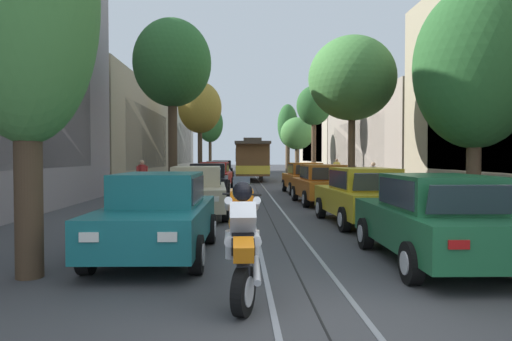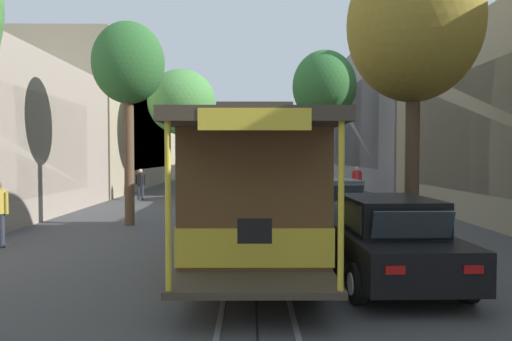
% 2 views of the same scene
% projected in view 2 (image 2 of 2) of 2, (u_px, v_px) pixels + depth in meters
% --- Properties ---
extents(ground_plane, '(160.00, 160.00, 0.00)m').
position_uv_depth(ground_plane, '(253.00, 216.00, 17.45)').
color(ground_plane, '#424244').
extents(trolley_track_rails, '(1.14, 70.59, 0.01)m').
position_uv_depth(trolley_track_rails, '(254.00, 236.00, 13.20)').
color(trolley_track_rails, gray).
rests_on(trolley_track_rails, ground).
extents(parked_car_teal_near_left, '(2.06, 4.39, 1.58)m').
position_uv_depth(parked_car_teal_near_left, '(281.00, 173.00, 38.52)').
color(parked_car_teal_near_left, '#196B70').
rests_on(parked_car_teal_near_left, ground).
extents(parked_car_beige_second_left, '(2.14, 4.42, 1.58)m').
position_uv_depth(parked_car_beige_second_left, '(284.00, 176.00, 32.59)').
color(parked_car_beige_second_left, '#C1B28E').
rests_on(parked_car_beige_second_left, ground).
extents(parked_car_black_mid_left, '(2.06, 4.39, 1.58)m').
position_uv_depth(parked_car_black_mid_left, '(293.00, 182.00, 26.33)').
color(parked_car_black_mid_left, black).
rests_on(parked_car_black_mid_left, ground).
extents(parked_car_red_fourth_left, '(2.14, 4.42, 1.58)m').
position_uv_depth(parked_car_red_fourth_left, '(306.00, 189.00, 20.52)').
color(parked_car_red_fourth_left, red).
rests_on(parked_car_red_fourth_left, ground).
extents(parked_car_grey_fifth_left, '(2.12, 4.41, 1.58)m').
position_uv_depth(parked_car_grey_fifth_left, '(332.00, 203.00, 14.61)').
color(parked_car_grey_fifth_left, slate).
rests_on(parked_car_grey_fifth_left, ground).
extents(parked_car_black_sixth_left, '(2.06, 4.39, 1.58)m').
position_uv_depth(parked_car_black_sixth_left, '(386.00, 238.00, 8.48)').
color(parked_car_black_sixth_left, black).
rests_on(parked_car_black_sixth_left, ground).
extents(parked_car_green_near_right, '(2.03, 4.38, 1.58)m').
position_uv_depth(parked_car_green_near_right, '(223.00, 173.00, 39.27)').
color(parked_car_green_near_right, '#1E6038').
rests_on(parked_car_green_near_right, ground).
extents(parked_car_yellow_second_right, '(2.15, 4.42, 1.58)m').
position_uv_depth(parked_car_yellow_second_right, '(219.00, 175.00, 34.42)').
color(parked_car_yellow_second_right, gold).
rests_on(parked_car_yellow_second_right, ground).
extents(parked_car_orange_mid_right, '(2.11, 4.41, 1.58)m').
position_uv_depth(parked_car_orange_mid_right, '(216.00, 179.00, 28.78)').
color(parked_car_orange_mid_right, orange).
rests_on(parked_car_orange_mid_right, ground).
extents(parked_car_orange_fourth_right, '(2.10, 4.40, 1.58)m').
position_uv_depth(parked_car_orange_fourth_right, '(206.00, 185.00, 23.34)').
color(parked_car_orange_fourth_right, orange).
rests_on(parked_car_orange_fourth_right, ground).
extents(street_tree_kerb_left_near, '(2.22, 2.03, 6.59)m').
position_uv_depth(street_tree_kerb_left_near, '(300.00, 133.00, 39.91)').
color(street_tree_kerb_left_near, '#4C3826').
rests_on(street_tree_kerb_left_near, ground).
extents(street_tree_kerb_left_second, '(3.58, 3.60, 8.24)m').
position_uv_depth(street_tree_kerb_left_second, '(324.00, 87.00, 25.48)').
color(street_tree_kerb_left_second, '#4C3826').
rests_on(street_tree_kerb_left_second, ground).
extents(street_tree_kerb_left_mid, '(3.32, 3.37, 7.62)m').
position_uv_depth(street_tree_kerb_left_mid, '(414.00, 25.00, 11.33)').
color(street_tree_kerb_left_mid, '#4C3826').
rests_on(street_tree_kerb_left_mid, ground).
extents(street_tree_kerb_right_near, '(2.84, 2.48, 5.88)m').
position_uv_depth(street_tree_kerb_right_near, '(196.00, 135.00, 36.44)').
color(street_tree_kerb_right_near, brown).
rests_on(street_tree_kerb_right_near, ground).
extents(street_tree_kerb_right_second, '(3.91, 4.09, 7.31)m').
position_uv_depth(street_tree_kerb_right_second, '(182.00, 103.00, 26.23)').
color(street_tree_kerb_right_second, brown).
rests_on(street_tree_kerb_right_second, ground).
extents(street_tree_kerb_right_mid, '(2.40, 1.97, 6.78)m').
position_uv_depth(street_tree_kerb_right_mid, '(128.00, 66.00, 15.00)').
color(street_tree_kerb_right_mid, brown).
rests_on(street_tree_kerb_right_mid, ground).
extents(cable_car_trolley, '(2.63, 9.15, 3.28)m').
position_uv_depth(cable_car_trolley, '(255.00, 185.00, 10.55)').
color(cable_car_trolley, brown).
rests_on(cable_car_trolley, ground).
extents(motorcycle_with_rider, '(0.54, 1.92, 1.62)m').
position_uv_depth(motorcycle_with_rider, '(262.00, 171.00, 41.34)').
color(motorcycle_with_rider, black).
rests_on(motorcycle_with_rider, ground).
extents(pedestrian_on_left_pavement, '(0.55, 0.38, 1.62)m').
position_uv_depth(pedestrian_on_left_pavement, '(141.00, 182.00, 23.66)').
color(pedestrian_on_left_pavement, '#282D38').
rests_on(pedestrian_on_left_pavement, ground).
extents(pedestrian_crossing_far, '(0.55, 0.42, 1.74)m').
position_uv_depth(pedestrian_crossing_far, '(357.00, 180.00, 24.63)').
color(pedestrian_crossing_far, black).
rests_on(pedestrian_crossing_far, ground).
extents(fire_hydrant, '(0.40, 0.22, 0.84)m').
position_uv_depth(fire_hydrant, '(301.00, 179.00, 36.00)').
color(fire_hydrant, '#B2B2B7').
rests_on(fire_hydrant, ground).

